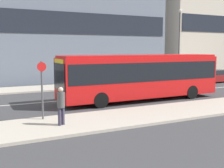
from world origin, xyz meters
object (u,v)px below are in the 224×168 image
at_px(street_lamp, 179,38).
at_px(city_bus, 141,74).
at_px(parked_car_0, 216,76).
at_px(pedestrian_near_stop, 61,104).
at_px(bus_stop_sign, 42,86).

bearing_deg(street_lamp, city_bus, -141.77).
height_order(parked_car_0, pedestrian_near_stop, pedestrian_near_stop).
height_order(city_bus, street_lamp, street_lamp).
height_order(parked_car_0, street_lamp, street_lamp).
relative_size(bus_stop_sign, street_lamp, 0.38).
bearing_deg(street_lamp, pedestrian_near_stop, -144.21).
distance_m(city_bus, pedestrian_near_stop, 8.17).
relative_size(city_bus, bus_stop_sign, 4.05).
relative_size(city_bus, parked_car_0, 2.51).
xyz_separation_m(city_bus, pedestrian_near_stop, (-6.89, -4.33, -0.69)).
bearing_deg(bus_stop_sign, street_lamp, 31.53).
xyz_separation_m(bus_stop_sign, street_lamp, (16.86, 10.34, 2.90)).
bearing_deg(parked_car_0, bus_stop_sign, -157.81).
xyz_separation_m(parked_car_0, street_lamp, (-3.36, 2.09, 4.05)).
height_order(parked_car_0, bus_stop_sign, bus_stop_sign).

